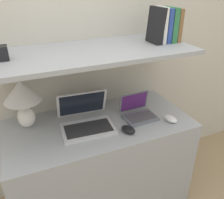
# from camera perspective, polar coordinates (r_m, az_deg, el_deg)

# --- Properties ---
(wall_back) EXTENTS (6.00, 0.05, 2.40)m
(wall_back) POSITION_cam_1_polar(r_m,az_deg,el_deg) (1.84, -7.53, 11.67)
(wall_back) COLOR beige
(wall_back) RESTS_ON ground_plane
(desk) EXTENTS (1.30, 0.62, 0.77)m
(desk) POSITION_cam_1_polar(r_m,az_deg,el_deg) (1.92, -2.74, -15.35)
(desk) COLOR #999EA3
(desk) RESTS_ON ground_plane
(back_riser) EXTENTS (1.30, 0.04, 1.26)m
(back_riser) POSITION_cam_1_polar(r_m,az_deg,el_deg) (2.03, -6.19, -4.37)
(back_riser) COLOR beige
(back_riser) RESTS_ON ground_plane
(shelf) EXTENTS (1.30, 0.56, 0.03)m
(shelf) POSITION_cam_1_polar(r_m,az_deg,el_deg) (1.54, -4.44, 11.35)
(shelf) COLOR #999EA3
(shelf) RESTS_ON back_riser
(table_lamp) EXTENTS (0.24, 0.24, 0.34)m
(table_lamp) POSITION_cam_1_polar(r_m,az_deg,el_deg) (1.64, -20.74, 0.71)
(table_lamp) COLOR white
(table_lamp) RESTS_ON desk
(laptop_large) EXTENTS (0.37, 0.34, 0.23)m
(laptop_large) POSITION_cam_1_polar(r_m,az_deg,el_deg) (1.63, -6.27, -4.99)
(laptop_large) COLOR silver
(laptop_large) RESTS_ON desk
(laptop_small) EXTENTS (0.24, 0.21, 0.17)m
(laptop_small) POSITION_cam_1_polar(r_m,az_deg,el_deg) (1.75, 6.31, -3.09)
(laptop_small) COLOR slate
(laptop_small) RESTS_ON desk
(computer_mouse) EXTENTS (0.10, 0.12, 0.04)m
(computer_mouse) POSITION_cam_1_polar(r_m,az_deg,el_deg) (1.58, 3.94, -7.22)
(computer_mouse) COLOR black
(computer_mouse) RESTS_ON desk
(second_mouse) EXTENTS (0.08, 0.11, 0.04)m
(second_mouse) POSITION_cam_1_polar(r_m,az_deg,el_deg) (1.74, 13.95, -4.57)
(second_mouse) COLOR white
(second_mouse) RESTS_ON desk
(router_box) EXTENTS (0.10, 0.06, 0.11)m
(router_box) POSITION_cam_1_polar(r_m,az_deg,el_deg) (1.87, -3.87, -0.20)
(router_box) COLOR gray
(router_box) RESTS_ON desk
(book_brown) EXTENTS (0.03, 0.14, 0.22)m
(book_brown) POSITION_cam_1_polar(r_m,az_deg,el_deg) (1.79, 14.87, 16.98)
(book_brown) COLOR brown
(book_brown) RESTS_ON shelf
(book_green) EXTENTS (0.04, 0.15, 0.23)m
(book_green) POSITION_cam_1_polar(r_m,az_deg,el_deg) (1.76, 13.73, 17.11)
(book_green) COLOR #2D7042
(book_green) RESTS_ON shelf
(book_blue) EXTENTS (0.03, 0.15, 0.23)m
(book_blue) POSITION_cam_1_polar(r_m,az_deg,el_deg) (1.74, 12.60, 17.06)
(book_blue) COLOR #284293
(book_blue) RESTS_ON shelf
(book_white) EXTENTS (0.03, 0.14, 0.24)m
(book_white) POSITION_cam_1_polar(r_m,az_deg,el_deg) (1.72, 11.61, 17.18)
(book_white) COLOR silver
(book_white) RESTS_ON shelf
(book_black) EXTENTS (0.06, 0.15, 0.24)m
(book_black) POSITION_cam_1_polar(r_m,az_deg,el_deg) (1.70, 10.50, 17.14)
(book_black) COLOR black
(book_black) RESTS_ON shelf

